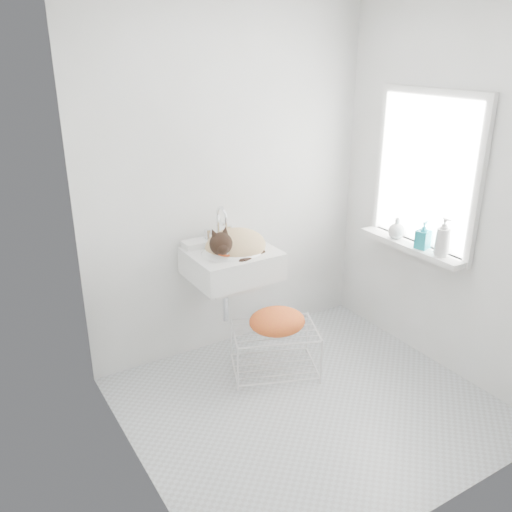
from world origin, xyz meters
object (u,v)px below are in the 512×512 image
wire_rack (274,353)px  bottle_c (396,238)px  bottle_b (422,248)px  bottle_a (440,256)px  sink (231,250)px  cat (234,245)px

wire_rack → bottle_c: bearing=-5.7°
bottle_b → bottle_a: bearing=-90.0°
wire_rack → bottle_c: 1.21m
wire_rack → sink: bearing=118.5°
sink → bottle_b: 1.31m
cat → bottle_c: bearing=-24.2°
sink → cat: bearing=-55.0°
bottle_a → bottle_c: size_ratio=1.43×
bottle_b → wire_rack: bearing=160.7°
sink → wire_rack: bearing=-61.5°
bottle_a → wire_rack: bearing=152.6°
cat → bottle_c: (1.13, -0.38, -0.04)m
bottle_c → bottle_b: bearing=-90.0°
sink → bottle_c: sink is taller
bottle_b → bottle_c: bearing=90.0°
sink → cat: 0.05m
sink → bottle_b: sink is taller
sink → bottle_c: (1.14, -0.40, 0.00)m
wire_rack → bottle_c: size_ratio=3.65×
cat → sink: bearing=119.4°
sink → bottle_c: size_ratio=3.76×
bottle_c → bottle_a: bearing=-90.0°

